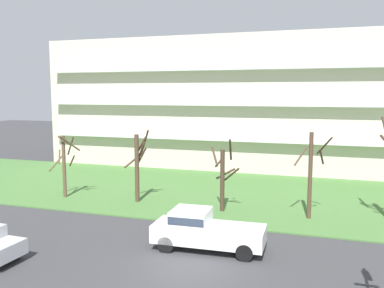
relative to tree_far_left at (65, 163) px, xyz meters
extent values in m
plane|color=#38383A|center=(12.45, -9.01, -2.60)|extent=(160.00, 160.00, 0.00)
cube|color=#477238|center=(12.45, 4.99, -2.56)|extent=(80.00, 16.00, 0.08)
cube|color=beige|center=(12.45, 19.15, 3.95)|extent=(46.05, 12.34, 13.10)
cube|color=silver|center=(12.45, 12.54, 0.67)|extent=(44.21, 0.90, 0.24)
cube|color=silver|center=(12.45, 12.54, 3.95)|extent=(44.21, 0.90, 0.24)
cube|color=silver|center=(12.45, 12.54, 7.22)|extent=(44.21, 0.90, 0.24)
cylinder|color=brown|center=(-0.04, -0.02, -0.32)|extent=(0.25, 0.25, 4.56)
cylinder|color=brown|center=(0.26, 0.44, 1.21)|extent=(1.06, 0.75, 1.48)
cylinder|color=brown|center=(-0.76, 0.03, -0.08)|extent=(0.22, 1.49, 1.00)
cylinder|color=brown|center=(0.22, -0.30, 1.67)|extent=(0.70, 0.67, 0.74)
cylinder|color=brown|center=(-0.30, -0.17, 0.45)|extent=(0.44, 0.66, 1.00)
cylinder|color=brown|center=(0.71, -0.30, 1.46)|extent=(0.68, 1.61, 1.24)
cylinder|color=brown|center=(0.33, 0.44, 0.10)|extent=(1.04, 0.89, 0.99)
cylinder|color=#4C3828|center=(5.53, 0.44, -0.20)|extent=(0.30, 0.30, 4.79)
cylinder|color=#4C3828|center=(5.03, 0.85, 0.26)|extent=(0.98, 1.15, 0.97)
cylinder|color=#4C3828|center=(5.93, 0.90, 1.61)|extent=(1.09, 0.98, 1.83)
cylinder|color=#4C3828|center=(5.72, 0.85, 0.65)|extent=(0.98, 0.55, 1.29)
cylinder|color=#4C3828|center=(5.71, 0.87, 1.44)|extent=(1.02, 0.54, 1.29)
cylinder|color=#4C3828|center=(5.71, 0.78, 1.01)|extent=(0.84, 0.53, 1.36)
cylinder|color=#423023|center=(11.71, 0.03, -0.57)|extent=(0.28, 0.28, 4.05)
cylinder|color=#423023|center=(11.26, -0.26, 1.05)|extent=(0.73, 1.03, 1.12)
cylinder|color=#423023|center=(12.20, 0.10, 1.45)|extent=(0.27, 1.10, 1.47)
cylinder|color=#423023|center=(12.15, 0.61, -0.25)|extent=(1.30, 1.03, 1.13)
cylinder|color=#423023|center=(11.47, 0.25, 0.63)|extent=(0.59, 0.62, 0.69)
cylinder|color=#423023|center=(11.76, 0.65, -0.21)|extent=(1.32, 0.24, 0.84)
cylinder|color=#4C3828|center=(17.08, 0.12, 0.05)|extent=(0.25, 0.25, 5.31)
cylinder|color=#4C3828|center=(17.68, 0.02, 1.30)|extent=(0.33, 1.30, 1.14)
cylinder|color=#4C3828|center=(17.82, 0.54, 1.87)|extent=(0.95, 1.60, 1.29)
cylinder|color=#4C3828|center=(16.47, 0.41, 1.19)|extent=(0.70, 1.32, 0.99)
cylinder|color=black|center=(4.45, -10.29, -2.28)|extent=(0.65, 0.25, 0.64)
cube|color=white|center=(12.66, -6.51, -1.78)|extent=(5.46, 2.18, 0.85)
cube|color=white|center=(11.76, -6.55, -1.00)|extent=(1.86, 1.90, 0.70)
cube|color=#2D3847|center=(11.76, -6.55, -1.00)|extent=(1.83, 1.94, 0.38)
cylinder|color=black|center=(10.80, -7.47, -2.20)|extent=(0.81, 0.25, 0.80)
cylinder|color=black|center=(10.74, -5.69, -2.20)|extent=(0.81, 0.25, 0.80)
cylinder|color=black|center=(14.57, -7.34, -2.20)|extent=(0.81, 0.25, 0.80)
cylinder|color=black|center=(14.51, -5.56, -2.20)|extent=(0.81, 0.25, 0.80)
camera|label=1|loc=(17.93, -25.30, 4.99)|focal=38.92mm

